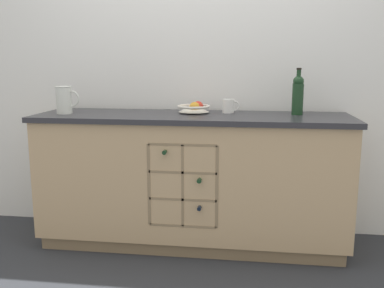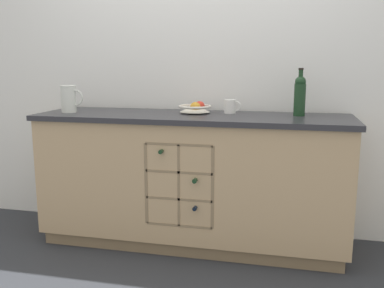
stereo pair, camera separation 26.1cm
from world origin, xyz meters
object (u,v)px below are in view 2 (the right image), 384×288
at_px(ceramic_mug, 231,106).
at_px(white_pitcher, 69,98).
at_px(fruit_bowl, 195,108).
at_px(standing_wine_bottle, 300,95).

bearing_deg(ceramic_mug, white_pitcher, -169.77).
bearing_deg(fruit_bowl, white_pitcher, -170.39).
height_order(fruit_bowl, white_pitcher, white_pitcher).
bearing_deg(white_pitcher, standing_wine_bottle, 5.63).
relative_size(white_pitcher, ceramic_mug, 1.58).
xyz_separation_m(white_pitcher, standing_wine_bottle, (1.58, 0.16, 0.04)).
bearing_deg(standing_wine_bottle, fruit_bowl, -179.44).
distance_m(fruit_bowl, ceramic_mug, 0.24).
relative_size(ceramic_mug, standing_wine_bottle, 0.38).
bearing_deg(white_pitcher, fruit_bowl, 9.61).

